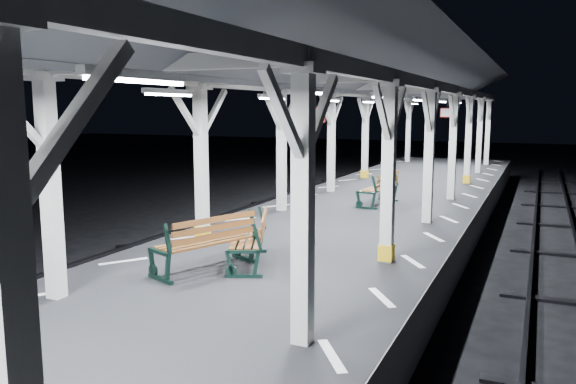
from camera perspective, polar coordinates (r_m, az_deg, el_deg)
The scene contains 9 objects.
ground at distance 9.90m, azimuth -4.93°, elevation -14.21°, with size 120.00×120.00×0.00m, color black.
platform at distance 9.71m, azimuth -4.97°, elevation -11.49°, with size 6.00×50.00×1.00m, color black.
hazard_stripes_left at distance 10.92m, azimuth -16.37°, elevation -6.77°, with size 1.00×48.00×0.01m, color silver.
hazard_stripes_right at distance 8.67m, azimuth 9.50°, elevation -10.52°, with size 1.00×48.00×0.01m, color silver.
track_left at distance 12.93m, azimuth -24.92°, elevation -9.12°, with size 2.20×60.00×0.16m.
canopy at distance 9.15m, azimuth -5.36°, elevation 13.16°, with size 5.40×49.00×4.65m.
bench_near at distance 9.83m, azimuth -8.11°, elevation -4.97°, with size 1.31×1.98×1.01m.
bench_mid at distance 10.21m, azimuth -3.60°, elevation -4.62°, with size 1.29×1.85×0.94m.
bench_far at distance 16.71m, azimuth 9.46°, elevation 0.44°, with size 0.86×1.84×0.96m.
Camera 1 is at (4.50, -7.95, 3.81)m, focal length 35.00 mm.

